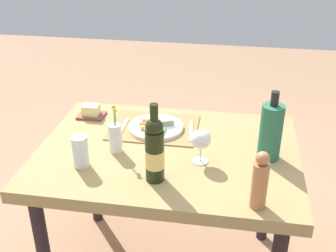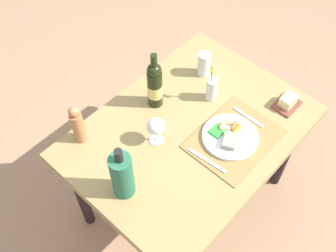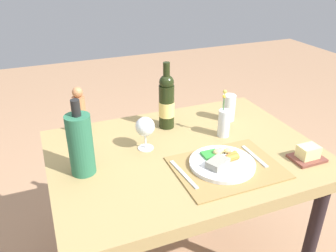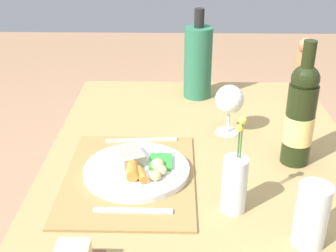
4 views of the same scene
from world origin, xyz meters
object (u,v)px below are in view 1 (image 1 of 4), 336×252
(cooler_bottle, at_px, (271,132))
(water_tumbler, at_px, (81,153))
(fork, at_px, (191,131))
(dining_table, at_px, (168,165))
(pepper_mill, at_px, (260,181))
(wine_bottle, at_px, (155,150))
(butter_dish, at_px, (91,112))
(dinner_plate, at_px, (156,126))
(knife, at_px, (124,126))
(flower_vase, at_px, (115,137))
(wine_glass, at_px, (201,140))

(cooler_bottle, distance_m, water_tumbler, 0.77)
(fork, relative_size, water_tumbler, 1.50)
(dining_table, bearing_deg, pepper_mill, 138.12)
(cooler_bottle, relative_size, wine_bottle, 0.94)
(cooler_bottle, relative_size, butter_dish, 2.30)
(dinner_plate, bearing_deg, butter_dish, -14.11)
(knife, relative_size, flower_vase, 0.77)
(dinner_plate, xyz_separation_m, flower_vase, (0.13, 0.22, 0.05))
(fork, xyz_separation_m, water_tumbler, (0.40, 0.36, 0.05))
(fork, relative_size, wine_glass, 1.36)
(dinner_plate, bearing_deg, knife, 0.89)
(fork, height_order, pepper_mill, pepper_mill)
(fork, bearing_deg, flower_vase, 31.55)
(water_tumbler, bearing_deg, cooler_bottle, -166.06)
(pepper_mill, height_order, wine_bottle, wine_bottle)
(dinner_plate, bearing_deg, cooler_bottle, 161.81)
(fork, bearing_deg, wine_bottle, 72.12)
(dining_table, height_order, dinner_plate, dinner_plate)
(wine_bottle, bearing_deg, wine_glass, -135.45)
(dinner_plate, bearing_deg, fork, -178.79)
(flower_vase, height_order, butter_dish, flower_vase)
(cooler_bottle, bearing_deg, wine_glass, 15.08)
(dining_table, bearing_deg, butter_dish, -30.16)
(flower_vase, bearing_deg, butter_dish, -55.00)
(dining_table, xyz_separation_m, water_tumbler, (0.32, 0.19, 0.14))
(fork, bearing_deg, pepper_mill, 115.26)
(cooler_bottle, bearing_deg, dinner_plate, -18.19)
(dining_table, xyz_separation_m, wine_glass, (-0.15, 0.08, 0.18))
(wine_glass, bearing_deg, dinner_plate, -46.03)
(knife, bearing_deg, flower_vase, 96.49)
(wine_glass, height_order, butter_dish, wine_glass)
(fork, xyz_separation_m, pepper_mill, (-0.29, 0.50, 0.10))
(knife, height_order, cooler_bottle, cooler_bottle)
(dining_table, relative_size, flower_vase, 5.06)
(cooler_bottle, bearing_deg, flower_vase, 4.51)
(pepper_mill, height_order, water_tumbler, pepper_mill)
(dining_table, bearing_deg, dinner_plate, -62.64)
(dinner_plate, distance_m, water_tumbler, 0.43)
(dinner_plate, distance_m, fork, 0.17)
(wine_glass, xyz_separation_m, butter_dish, (0.58, -0.33, -0.08))
(cooler_bottle, distance_m, wine_glass, 0.29)
(flower_vase, xyz_separation_m, cooler_bottle, (-0.64, -0.05, 0.06))
(dining_table, height_order, fork, fork)
(butter_dish, bearing_deg, fork, 170.74)
(cooler_bottle, bearing_deg, butter_dish, -16.56)
(cooler_bottle, relative_size, wine_glass, 2.05)
(cooler_bottle, distance_m, pepper_mill, 0.34)
(dinner_plate, height_order, butter_dish, butter_dish)
(cooler_bottle, bearing_deg, wine_bottle, 27.94)
(water_tumbler, bearing_deg, knife, -103.33)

